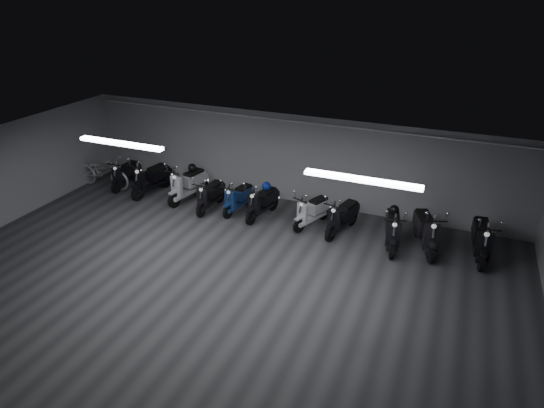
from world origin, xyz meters
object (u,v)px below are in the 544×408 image
at_px(scooter_6, 312,206).
at_px(scooter_7, 343,212).
at_px(scooter_2, 187,179).
at_px(scooter_1, 151,174).
at_px(scooter_9, 427,225).
at_px(scooter_0, 125,170).
at_px(helmet_0, 267,186).
at_px(helmet_2, 192,168).
at_px(scooter_5, 262,198).
at_px(scooter_10, 483,233).
at_px(scooter_8, 393,224).
at_px(scooter_3, 210,191).
at_px(bicycle, 102,168).
at_px(scooter_4, 238,194).
at_px(helmet_1, 394,210).

bearing_deg(scooter_6, scooter_7, 16.55).
relative_size(scooter_2, scooter_7, 1.10).
distance_m(scooter_1, scooter_9, 8.66).
bearing_deg(scooter_7, scooter_9, 15.06).
bearing_deg(scooter_0, helmet_0, -2.87).
bearing_deg(helmet_2, scooter_5, -9.73).
relative_size(scooter_6, scooter_9, 0.87).
height_order(scooter_10, helmet_2, scooter_10).
relative_size(scooter_5, scooter_7, 0.98).
height_order(scooter_5, scooter_8, scooter_8).
bearing_deg(scooter_8, scooter_7, 160.47).
bearing_deg(scooter_8, scooter_3, 168.03).
height_order(scooter_9, helmet_2, scooter_9).
bearing_deg(scooter_5, scooter_10, 11.87).
height_order(helmet_0, helmet_2, helmet_2).
relative_size(scooter_6, bicycle, 0.79).
distance_m(scooter_1, scooter_8, 7.85).
height_order(scooter_3, scooter_10, scooter_10).
xyz_separation_m(scooter_1, scooter_4, (3.21, -0.09, -0.10)).
bearing_deg(scooter_0, scooter_2, -4.54).
bearing_deg(scooter_9, scooter_7, 159.65).
xyz_separation_m(scooter_0, scooter_3, (3.49, -0.41, 0.00)).
bearing_deg(scooter_5, bicycle, -168.63).
bearing_deg(bicycle, scooter_10, -89.13).
distance_m(scooter_1, scooter_5, 4.02).
bearing_deg(scooter_3, scooter_10, 2.94).
distance_m(scooter_6, helmet_2, 4.17).
bearing_deg(scooter_0, scooter_1, -8.64).
bearing_deg(scooter_9, scooter_2, 158.23).
height_order(scooter_6, helmet_0, scooter_6).
relative_size(scooter_2, scooter_5, 1.13).
bearing_deg(scooter_6, scooter_4, -158.57).
bearing_deg(scooter_8, helmet_1, 90.00).
distance_m(scooter_4, helmet_2, 1.89).
xyz_separation_m(scooter_0, scooter_8, (8.98, -0.54, 0.05)).
distance_m(scooter_10, helmet_1, 2.20).
xyz_separation_m(scooter_0, scooter_5, (5.16, -0.28, 0.02)).
bearing_deg(helmet_0, scooter_10, -1.76).
relative_size(scooter_1, helmet_1, 7.28).
bearing_deg(scooter_0, scooter_3, -9.05).
relative_size(scooter_0, helmet_0, 6.34).
xyz_separation_m(scooter_0, scooter_1, (1.14, -0.13, 0.08)).
distance_m(bicycle, helmet_1, 9.64).
xyz_separation_m(scooter_0, helmet_1, (8.94, -0.29, 0.34)).
height_order(scooter_7, helmet_2, scooter_7).
height_order(scooter_0, bicycle, bicycle).
bearing_deg(helmet_0, scooter_8, -7.34).
xyz_separation_m(scooter_5, bicycle, (-5.86, 0.00, 0.04)).
distance_m(helmet_1, helmet_2, 6.40).
distance_m(scooter_6, scooter_8, 2.32).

